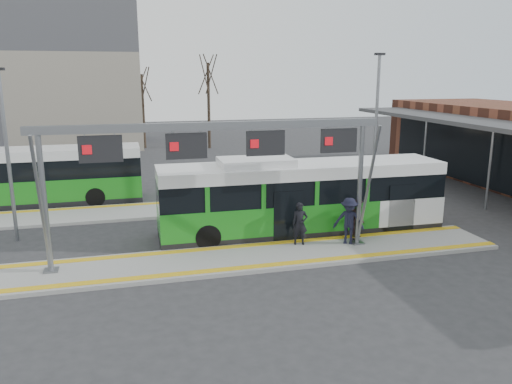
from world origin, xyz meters
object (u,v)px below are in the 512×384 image
passenger_a (300,224)px  passenger_c (349,221)px  passenger_b (358,219)px  hero_bus (301,198)px  gantry (218,150)px

passenger_a → passenger_c: passenger_c is taller
passenger_b → passenger_c: size_ratio=0.88×
hero_bus → gantry: bearing=-148.7°
passenger_b → passenger_c: passenger_c is taller
gantry → passenger_a: (3.47, 0.54, -3.26)m
passenger_b → passenger_c: bearing=175.1°
passenger_a → hero_bus: bearing=81.0°
passenger_b → hero_bus: bearing=94.5°
hero_bus → passenger_b: size_ratio=7.40×
passenger_b → passenger_a: bearing=140.2°
passenger_a → passenger_c: (2.00, -0.42, 0.09)m
passenger_a → passenger_c: 2.04m
hero_bus → passenger_c: hero_bus is taller
passenger_a → passenger_b: size_ratio=1.03×
passenger_c → passenger_b: bearing=66.3°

